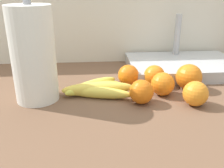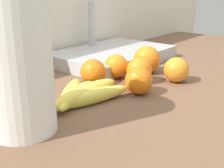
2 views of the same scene
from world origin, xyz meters
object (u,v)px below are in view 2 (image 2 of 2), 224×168
(paper_towel_roll, at_px, (18,61))
(orange_back_right, at_px, (116,66))
(orange_back_left, at_px, (139,81))
(banana_bunch, at_px, (82,94))
(sink_basin, at_px, (112,55))
(orange_center, at_px, (140,70))
(orange_right, at_px, (93,72))
(orange_front, at_px, (147,60))
(orange_far_right, at_px, (176,70))

(paper_towel_roll, bearing_deg, orange_back_right, 11.77)
(orange_back_left, bearing_deg, banana_bunch, 151.56)
(sink_basin, bearing_deg, paper_towel_roll, -157.32)
(orange_center, bearing_deg, orange_back_left, -146.56)
(banana_bunch, xyz_separation_m, orange_center, (0.20, -0.02, 0.02))
(banana_bunch, relative_size, orange_right, 3.15)
(orange_right, xyz_separation_m, orange_back_left, (0.02, -0.13, -0.00))
(orange_right, xyz_separation_m, orange_center, (0.09, -0.09, 0.00))
(banana_bunch, height_order, sink_basin, sink_basin)
(paper_towel_roll, xyz_separation_m, sink_basin, (0.49, 0.21, -0.11))
(orange_back_left, bearing_deg, orange_back_right, 62.03)
(orange_back_left, bearing_deg, paper_towel_roll, 170.34)
(banana_bunch, height_order, orange_front, orange_front)
(banana_bunch, bearing_deg, paper_towel_roll, -173.61)
(orange_front, height_order, orange_back_right, orange_front)
(orange_far_right, distance_m, sink_basin, 0.29)
(orange_center, bearing_deg, banana_bunch, 174.31)
(orange_back_left, bearing_deg, orange_front, 27.47)
(orange_right, relative_size, orange_back_left, 1.01)
(orange_right, height_order, sink_basin, sink_basin)
(orange_right, xyz_separation_m, orange_back_right, (0.08, -0.01, -0.00))
(orange_right, height_order, orange_back_right, same)
(orange_back_left, relative_size, paper_towel_roll, 0.23)
(orange_center, xyz_separation_m, orange_back_left, (-0.07, -0.05, -0.00))
(banana_bunch, relative_size, orange_center, 3.09)
(orange_right, height_order, orange_far_right, same)
(orange_center, bearing_deg, orange_far_right, -45.96)
(orange_far_right, relative_size, orange_front, 0.85)
(orange_back_left, xyz_separation_m, paper_towel_roll, (-0.29, 0.05, 0.10))
(banana_bunch, xyz_separation_m, paper_towel_roll, (-0.16, -0.02, 0.11))
(orange_front, relative_size, orange_back_right, 1.19)
(orange_back_left, distance_m, paper_towel_roll, 0.31)
(paper_towel_roll, bearing_deg, orange_right, 17.34)
(orange_front, xyz_separation_m, orange_back_right, (-0.10, 0.04, -0.01))
(orange_far_right, bearing_deg, orange_back_left, 170.31)
(orange_back_left, bearing_deg, orange_far_right, -9.69)
(orange_right, distance_m, orange_back_right, 0.08)
(orange_front, bearing_deg, orange_far_right, -101.24)
(orange_right, bearing_deg, sink_basin, 28.64)
(banana_bunch, height_order, orange_right, orange_right)
(orange_far_right, distance_m, orange_center, 0.10)
(banana_bunch, bearing_deg, orange_center, -5.69)
(orange_back_right, distance_m, paper_towel_roll, 0.37)
(orange_front, distance_m, sink_basin, 0.18)
(orange_back_right, distance_m, sink_basin, 0.19)
(orange_front, relative_size, paper_towel_roll, 0.28)
(orange_back_left, height_order, orange_back_right, same)
(orange_front, distance_m, paper_towel_roll, 0.46)
(banana_bunch, distance_m, orange_center, 0.20)
(orange_front, height_order, sink_basin, sink_basin)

